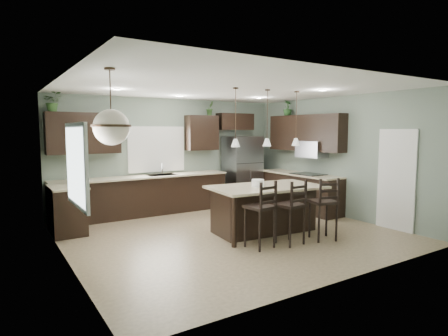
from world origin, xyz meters
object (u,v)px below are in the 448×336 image
Objects in this scene: bar_stool_left at (260,214)px; bar_stool_center at (290,212)px; serving_dish at (258,183)px; kitchen_island at (266,209)px; bar_stool_right at (323,209)px; plant_back_left at (53,102)px; refrigerator at (242,170)px.

bar_stool_left is 1.01× the size of bar_stool_center.
kitchen_island is at bearing -5.18° from serving_dish.
bar_stool_right is at bearing -18.71° from bar_stool_left.
bar_stool_center is at bearing -86.33° from serving_dish.
plant_back_left is at bearing 138.44° from serving_dish.
serving_dish is 0.21× the size of bar_stool_right.
refrigerator is 2.95m from kitchen_island.
bar_stool_left is at bearing -173.11° from bar_stool_right.
kitchen_island is (-1.27, -2.62, -0.46)m from refrigerator.
serving_dish is at bearing 145.35° from bar_stool_right.
bar_stool_left is at bearing -53.18° from plant_back_left.
refrigerator is 3.90m from bar_stool_left.
bar_stool_center is at bearing -172.00° from bar_stool_right.
plant_back_left is at bearing 177.16° from refrigerator.
kitchen_island is at bearing -115.88° from refrigerator.
bar_stool_left is at bearing 163.57° from bar_stool_center.
plant_back_left is at bearing 119.06° from bar_stool_left.
refrigerator is 0.84× the size of kitchen_island.
kitchen_island is 5.35× the size of plant_back_left.
serving_dish is at bearing 46.82° from bar_stool_left.
bar_stool_left is 2.84× the size of plant_back_left.
bar_stool_left reaches higher than bar_stool_right.
refrigerator is 2.99m from serving_dish.
plant_back_left reaches higher than bar_stool_right.
refrigerator is 1.60× the size of bar_stool_center.
refrigerator is at bearing 69.30° from kitchen_island.
bar_stool_right reaches higher than bar_stool_center.
bar_stool_left reaches higher than bar_stool_center.
serving_dish reaches higher than kitchen_island.
refrigerator is 1.58× the size of bar_stool_left.
refrigerator is at bearing 51.39° from bar_stool_left.
plant_back_left is (-3.25, 3.69, 2.03)m from bar_stool_center.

